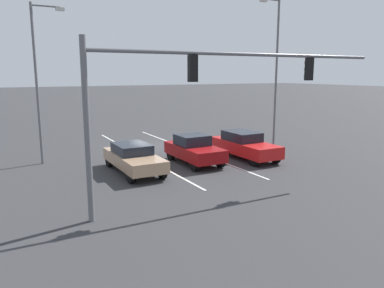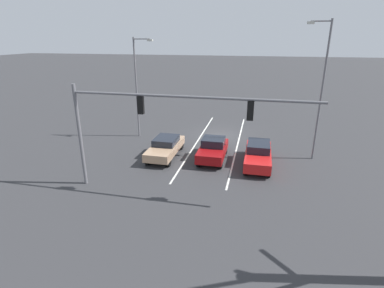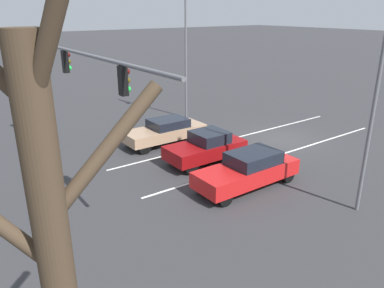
{
  "view_description": "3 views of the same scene",
  "coord_description": "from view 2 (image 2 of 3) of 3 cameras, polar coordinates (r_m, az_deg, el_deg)",
  "views": [
    {
      "loc": [
        9.39,
        23.16,
        4.86
      ],
      "look_at": [
        0.81,
        7.34,
        1.44
      ],
      "focal_mm": 35.0,
      "sensor_mm": 36.0,
      "label": 1
    },
    {
      "loc": [
        -3.21,
        25.69,
        8.42
      ],
      "look_at": [
        0.79,
        8.21,
        1.97
      ],
      "focal_mm": 28.0,
      "sensor_mm": 36.0,
      "label": 2
    },
    {
      "loc": [
        -13.78,
        16.38,
        7.19
      ],
      "look_at": [
        -0.76,
        6.99,
        1.38
      ],
      "focal_mm": 35.0,
      "sensor_mm": 36.0,
      "label": 3
    }
  ],
  "objects": [
    {
      "name": "lane_stripe_left_divider",
      "position": [
        25.09,
        8.69,
        -0.04
      ],
      "size": [
        0.12,
        16.2,
        0.01
      ],
      "primitive_type": "cube",
      "color": "silver",
      "rests_on": "ground_plane"
    },
    {
      "name": "car_tan_rightlane_front",
      "position": [
        22.22,
        -5.08,
        -0.5
      ],
      "size": [
        1.79,
        4.65,
        1.4
      ],
      "color": "tan",
      "rests_on": "ground_plane"
    },
    {
      "name": "street_lamp_left_shoulder",
      "position": [
        22.29,
        23.31,
        10.24
      ],
      "size": [
        1.55,
        0.24,
        9.5
      ],
      "color": "slate",
      "rests_on": "ground_plane"
    },
    {
      "name": "car_maroon_midlane_front",
      "position": [
        21.59,
        4.0,
        -0.97
      ],
      "size": [
        1.79,
        4.01,
        1.55
      ],
      "color": "maroon",
      "rests_on": "ground_plane"
    },
    {
      "name": "street_lamp_right_shoulder",
      "position": [
        26.18,
        -10.27,
        11.49
      ],
      "size": [
        1.7,
        0.24,
        8.39
      ],
      "color": "slate",
      "rests_on": "ground_plane"
    },
    {
      "name": "traffic_signal_gantry",
      "position": [
        16.07,
        -8.33,
        5.5
      ],
      "size": [
        13.07,
        0.37,
        6.01
      ],
      "color": "slate",
      "rests_on": "ground_plane"
    },
    {
      "name": "ground_plane",
      "position": [
        27.23,
        5.47,
        1.68
      ],
      "size": [
        240.0,
        240.0,
        0.0
      ],
      "primitive_type": "plane",
      "color": "#333335"
    },
    {
      "name": "car_red_leftlane_front",
      "position": [
        21.17,
        12.48,
        -1.87
      ],
      "size": [
        1.72,
        4.76,
        1.52
      ],
      "color": "red",
      "rests_on": "ground_plane"
    },
    {
      "name": "lane_stripe_center_divider",
      "position": [
        25.53,
        1.04,
        0.54
      ],
      "size": [
        0.12,
        16.2,
        0.01
      ],
      "primitive_type": "cube",
      "color": "silver",
      "rests_on": "ground_plane"
    }
  ]
}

